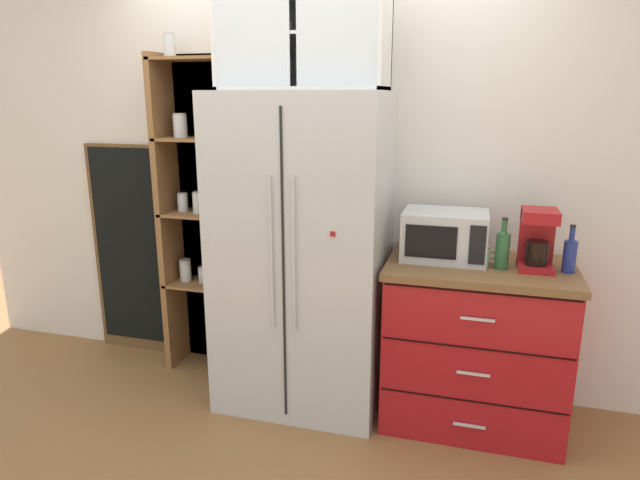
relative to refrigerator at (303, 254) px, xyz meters
name	(u,v)px	position (x,y,z in m)	size (l,w,h in m)	color
ground_plane	(303,397)	(0.00, -0.02, -0.89)	(10.76, 10.76, 0.00)	olive
wall_back_cream	(321,178)	(0.00, 0.38, 0.38)	(5.06, 0.10, 2.55)	silver
refrigerator	(303,254)	(0.00, 0.00, 0.00)	(0.92, 0.68, 1.79)	silver
pantry_shelf_column	(204,212)	(-0.75, 0.26, 0.15)	(0.53, 0.30, 2.12)	brown
counter_cabinet	(474,343)	(0.97, 0.03, -0.44)	(0.96, 0.63, 0.91)	#A8161C
microwave	(445,235)	(0.77, 0.08, 0.14)	(0.44, 0.33, 0.26)	silver
coffee_maker	(537,239)	(1.23, 0.03, 0.17)	(0.17, 0.20, 0.31)	#A8161C
mug_sage	(482,258)	(0.97, -0.02, 0.06)	(0.12, 0.08, 0.09)	#8CA37F
mug_cream	(482,254)	(0.97, 0.07, 0.06)	(0.12, 0.08, 0.09)	silver
bottle_green	(503,246)	(1.07, -0.02, 0.13)	(0.07, 0.07, 0.27)	#285B33
bottle_cobalt	(570,252)	(1.39, 0.01, 0.12)	(0.06, 0.06, 0.24)	navy
upper_cabinet	(304,36)	(0.00, 0.05, 1.17)	(0.89, 0.32, 0.55)	silver
chalkboard_menu	(133,250)	(-1.33, 0.30, -0.16)	(0.60, 0.04, 1.45)	brown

